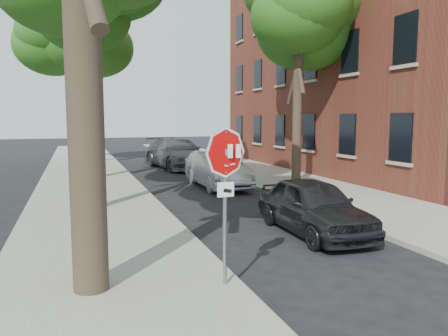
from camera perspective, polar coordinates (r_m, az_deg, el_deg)
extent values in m
plane|color=black|center=(7.77, 5.16, -15.10)|extent=(120.00, 120.00, 0.00)
cube|color=gray|center=(18.80, -17.30, -2.35)|extent=(4.00, 55.00, 0.12)
cube|color=gray|center=(20.83, 6.76, -1.26)|extent=(4.00, 55.00, 0.12)
cube|color=#9E9384|center=(18.97, -11.10, -2.08)|extent=(0.12, 55.00, 0.13)
cube|color=#9E9384|center=(20.03, 1.47, -1.51)|extent=(0.12, 55.00, 0.13)
cube|color=maroon|center=(27.08, 21.09, 15.95)|extent=(12.00, 20.00, 15.00)
cylinder|color=gray|center=(7.12, 0.11, -5.16)|extent=(0.06, 0.06, 2.60)
cube|color=#99999E|center=(6.96, 0.19, 2.06)|extent=(0.05, 0.06, 0.10)
cylinder|color=#99999E|center=(6.96, 0.20, 2.06)|extent=(0.76, 0.32, 0.82)
cylinder|color=white|center=(6.95, 0.23, 2.05)|extent=(0.76, 0.32, 0.82)
cylinder|color=red|center=(6.94, 0.25, 2.05)|extent=(0.68, 0.29, 0.74)
cube|color=white|center=(6.86, -1.38, 2.16)|extent=(0.08, 0.00, 0.22)
cube|color=white|center=(6.91, -0.27, 2.19)|extent=(0.08, 0.00, 0.22)
cube|color=white|center=(6.95, 0.82, 2.22)|extent=(0.08, 0.00, 0.22)
cube|color=white|center=(7.00, 1.90, 2.24)|extent=(0.08, 0.00, 0.22)
cube|color=silver|center=(6.91, -0.58, 0.44)|extent=(0.08, 0.00, 0.03)
cube|color=silver|center=(6.95, 0.28, 0.31)|extent=(0.08, 0.00, 0.03)
cube|color=silver|center=(6.98, 1.13, 0.51)|extent=(0.08, 0.00, 0.03)
cube|color=white|center=(7.03, 0.21, -2.83)|extent=(0.28, 0.02, 0.24)
cube|color=black|center=(7.03, 0.48, -2.99)|extent=(0.15, 0.00, 0.08)
cylinder|color=black|center=(13.74, -17.77, 14.62)|extent=(0.44, 0.44, 9.50)
cylinder|color=black|center=(20.72, -17.67, 12.48)|extent=(0.48, 0.48, 10.00)
ellipsoid|color=#0C3F0C|center=(21.21, -17.95, 20.01)|extent=(4.62, 4.62, 3.70)
ellipsoid|color=#0C3F0C|center=(21.93, -20.27, 18.34)|extent=(4.20, 4.20, 3.36)
cylinder|color=black|center=(27.65, -18.62, 9.83)|extent=(0.40, 0.40, 9.00)
ellipsoid|color=#1E5713|center=(27.92, -18.82, 14.99)|extent=(4.16, 4.16, 3.33)
ellipsoid|color=#1E5713|center=(27.55, -16.83, 17.18)|extent=(3.40, 3.40, 2.72)
ellipsoid|color=#1E5713|center=(28.62, -20.35, 13.96)|extent=(3.78, 3.78, 3.02)
cylinder|color=black|center=(18.94, 9.63, 11.76)|extent=(0.40, 0.40, 9.00)
ellipsoid|color=#1E5713|center=(19.34, 9.78, 19.21)|extent=(4.16, 4.16, 3.33)
ellipsoid|color=#1E5713|center=(19.59, 6.60, 17.96)|extent=(3.78, 3.78, 3.02)
imported|color=black|center=(11.12, 11.60, -4.90)|extent=(1.70, 4.06, 1.37)
imported|color=#93949A|center=(18.04, -0.92, -0.21)|extent=(1.64, 4.56, 1.50)
imported|color=#4E4E53|center=(25.24, -6.13, 1.93)|extent=(3.17, 6.19, 1.72)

